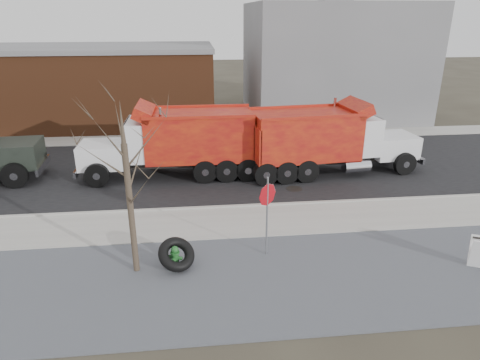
{
  "coord_description": "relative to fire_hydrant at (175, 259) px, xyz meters",
  "views": [
    {
      "loc": [
        -1.28,
        -13.95,
        7.29
      ],
      "look_at": [
        0.34,
        1.02,
        1.4
      ],
      "focal_mm": 32.0,
      "sensor_mm": 36.0,
      "label": 1
    }
  ],
  "objects": [
    {
      "name": "ground",
      "position": [
        2.03,
        2.63,
        -0.36
      ],
      "size": [
        120.0,
        120.0,
        0.0
      ],
      "primitive_type": "plane",
      "color": "#383328",
      "rests_on": "ground"
    },
    {
      "name": "gravel_verge",
      "position": [
        2.03,
        -0.87,
        -0.35
      ],
      "size": [
        60.0,
        5.0,
        0.03
      ],
      "primitive_type": "cube",
      "color": "slate",
      "rests_on": "ground"
    },
    {
      "name": "dump_truck_red_b",
      "position": [
        -0.1,
        8.07,
        1.42
      ],
      "size": [
        8.24,
        2.42,
        3.49
      ],
      "rotation": [
        0.0,
        0.0,
        3.14
      ],
      "color": "black",
      "rests_on": "ground"
    },
    {
      "name": "curb",
      "position": [
        2.03,
        4.18,
        -0.31
      ],
      "size": [
        60.0,
        0.15,
        0.11
      ],
      "primitive_type": "cube",
      "color": "#9E9B93",
      "rests_on": "ground"
    },
    {
      "name": "truck_tire",
      "position": [
        0.04,
        0.02,
        0.14
      ],
      "size": [
        1.51,
        1.49,
        0.95
      ],
      "color": "black",
      "rests_on": "ground"
    },
    {
      "name": "sidewalk",
      "position": [
        2.03,
        2.88,
        -0.33
      ],
      "size": [
        60.0,
        2.5,
        0.06
      ],
      "primitive_type": "cube",
      "color": "#9E9B93",
      "rests_on": "ground"
    },
    {
      "name": "far_sidewalk",
      "position": [
        2.03,
        14.63,
        -0.33
      ],
      "size": [
        60.0,
        2.0,
        0.06
      ],
      "primitive_type": "cube",
      "color": "#9E9B93",
      "rests_on": "ground"
    },
    {
      "name": "dump_truck_red_a",
      "position": [
        6.94,
        7.75,
        1.4
      ],
      "size": [
        8.64,
        3.13,
        3.46
      ],
      "rotation": [
        0.0,
        0.0,
        0.1
      ],
      "color": "black",
      "rests_on": "ground"
    },
    {
      "name": "fire_hydrant",
      "position": [
        0.0,
        0.0,
        0.0
      ],
      "size": [
        0.45,
        0.44,
        0.79
      ],
      "rotation": [
        0.0,
        0.0,
        -0.36
      ],
      "color": "#286B31",
      "rests_on": "ground"
    },
    {
      "name": "road",
      "position": [
        2.03,
        8.93,
        -0.35
      ],
      "size": [
        60.0,
        9.4,
        0.02
      ],
      "primitive_type": "cube",
      "color": "black",
      "rests_on": "ground"
    },
    {
      "name": "building_brick",
      "position": [
        -7.97,
        19.63,
        2.29
      ],
      "size": [
        20.2,
        8.2,
        5.3
      ],
      "color": "brown",
      "rests_on": "ground"
    },
    {
      "name": "building_grey",
      "position": [
        11.03,
        20.63,
        3.64
      ],
      "size": [
        12.0,
        10.0,
        8.0
      ],
      "color": "gray",
      "rests_on": "ground"
    },
    {
      "name": "bare_tree",
      "position": [
        -1.17,
        0.03,
        2.93
      ],
      "size": [
        3.2,
        3.2,
        5.2
      ],
      "color": "#382D23",
      "rests_on": "ground"
    },
    {
      "name": "stop_sign",
      "position": [
        2.88,
        0.53,
        1.47
      ],
      "size": [
        0.6,
        0.47,
        2.69
      ],
      "rotation": [
        0.0,
        0.0,
        0.26
      ],
      "color": "gray",
      "rests_on": "ground"
    }
  ]
}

